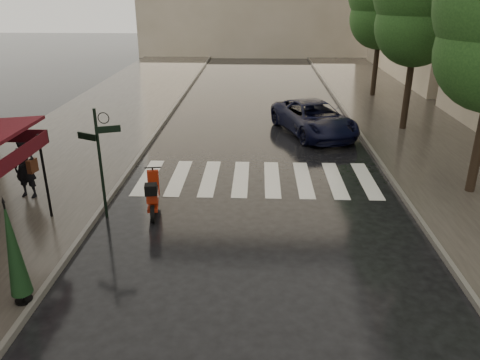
# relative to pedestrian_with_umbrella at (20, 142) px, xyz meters

# --- Properties ---
(ground) EXTENTS (120.00, 120.00, 0.00)m
(ground) POSITION_rel_pedestrian_with_umbrella_xyz_m (3.85, -4.04, -1.82)
(ground) COLOR black
(ground) RESTS_ON ground
(sidewalk_near) EXTENTS (6.00, 60.00, 0.12)m
(sidewalk_near) POSITION_rel_pedestrian_with_umbrella_xyz_m (-0.65, 7.96, -1.76)
(sidewalk_near) COLOR #38332D
(sidewalk_near) RESTS_ON ground
(sidewalk_far) EXTENTS (5.50, 60.00, 0.12)m
(sidewalk_far) POSITION_rel_pedestrian_with_umbrella_xyz_m (14.10, 7.96, -1.76)
(sidewalk_far) COLOR #38332D
(sidewalk_far) RESTS_ON ground
(curb_near) EXTENTS (0.12, 60.00, 0.16)m
(curb_near) POSITION_rel_pedestrian_with_umbrella_xyz_m (2.40, 7.96, -1.75)
(curb_near) COLOR #595651
(curb_near) RESTS_ON ground
(curb_far) EXTENTS (0.12, 60.00, 0.16)m
(curb_far) POSITION_rel_pedestrian_with_umbrella_xyz_m (11.30, 7.96, -1.75)
(curb_far) COLOR #595651
(curb_far) RESTS_ON ground
(crosswalk) EXTENTS (7.85, 3.20, 0.01)m
(crosswalk) POSITION_rel_pedestrian_with_umbrella_xyz_m (6.82, 1.96, -1.82)
(crosswalk) COLOR silver
(crosswalk) RESTS_ON ground
(signpost) EXTENTS (1.17, 0.29, 3.10)m
(signpost) POSITION_rel_pedestrian_with_umbrella_xyz_m (2.65, -1.04, 0.01)
(signpost) COLOR black
(signpost) RESTS_ON ground
(pedestrian_with_umbrella) EXTENTS (1.27, 1.29, 2.57)m
(pedestrian_with_umbrella) POSITION_rel_pedestrian_with_umbrella_xyz_m (0.00, 0.00, 0.00)
(pedestrian_with_umbrella) COLOR black
(pedestrian_with_umbrella) RESTS_ON sidewalk_near
(scooter) EXTENTS (0.61, 1.75, 1.15)m
(scooter) POSITION_rel_pedestrian_with_umbrella_xyz_m (3.92, -0.73, -1.29)
(scooter) COLOR black
(scooter) RESTS_ON ground
(parked_car) EXTENTS (3.88, 5.56, 1.41)m
(parked_car) POSITION_rel_pedestrian_with_umbrella_xyz_m (9.27, 7.32, -1.12)
(parked_car) COLOR black
(parked_car) RESTS_ON ground
(parasol_back) EXTENTS (0.42, 0.42, 2.24)m
(parasol_back) POSITION_rel_pedestrian_with_umbrella_xyz_m (2.20, -5.03, -0.50)
(parasol_back) COLOR black
(parasol_back) RESTS_ON sidewalk_near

